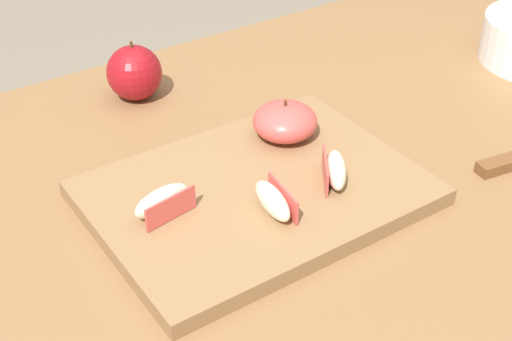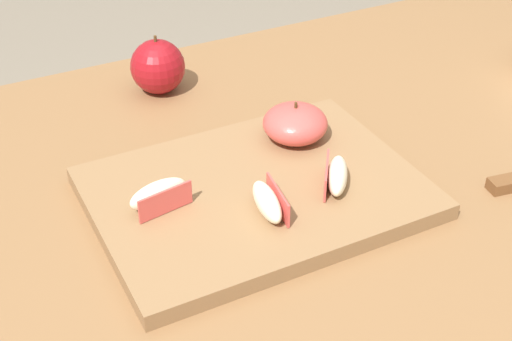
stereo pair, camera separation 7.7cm
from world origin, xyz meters
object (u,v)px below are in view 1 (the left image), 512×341
object	(u,v)px
apple_wedge_back	(162,201)
cutting_board	(256,193)
apple_wedge_near_knife	(274,201)
apple_wedge_left	(335,170)
whole_apple_red_delicious	(134,73)
apple_half_skin_up	(285,121)

from	to	relation	value
apple_wedge_back	cutting_board	bearing A→B (deg)	-7.84
apple_wedge_near_knife	apple_wedge_left	distance (m)	0.09
apple_wedge_back	whole_apple_red_delicious	distance (m)	0.29
apple_wedge_back	apple_wedge_left	size ratio (longest dim) A/B	1.03
apple_wedge_near_knife	whole_apple_red_delicious	size ratio (longest dim) A/B	0.82
whole_apple_red_delicious	cutting_board	bearing A→B (deg)	-88.96
apple_wedge_left	whole_apple_red_delicious	xyz separation A→B (m)	(-0.08, 0.33, 0.00)
apple_half_skin_up	whole_apple_red_delicious	bearing A→B (deg)	112.27
cutting_board	apple_half_skin_up	bearing A→B (deg)	36.96
cutting_board	apple_wedge_near_knife	world-z (taller)	apple_wedge_near_knife
whole_apple_red_delicious	apple_wedge_near_knife	bearing A→B (deg)	-91.00
cutting_board	whole_apple_red_delicious	world-z (taller)	whole_apple_red_delicious
apple_half_skin_up	apple_wedge_left	size ratio (longest dim) A/B	1.17
whole_apple_red_delicious	apple_half_skin_up	bearing A→B (deg)	-67.73
cutting_board	apple_wedge_back	size ratio (longest dim) A/B	5.14
apple_wedge_near_knife	apple_wedge_left	xyz separation A→B (m)	(0.09, 0.01, 0.00)
apple_wedge_left	apple_wedge_near_knife	bearing A→B (deg)	-175.33
apple_wedge_near_knife	whole_apple_red_delicious	xyz separation A→B (m)	(0.01, 0.33, 0.00)
apple_wedge_left	whole_apple_red_delicious	distance (m)	0.34
apple_half_skin_up	whole_apple_red_delicious	world-z (taller)	whole_apple_red_delicious
apple_half_skin_up	cutting_board	bearing A→B (deg)	-143.04
apple_half_skin_up	whole_apple_red_delicious	xyz separation A→B (m)	(-0.09, 0.22, -0.00)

